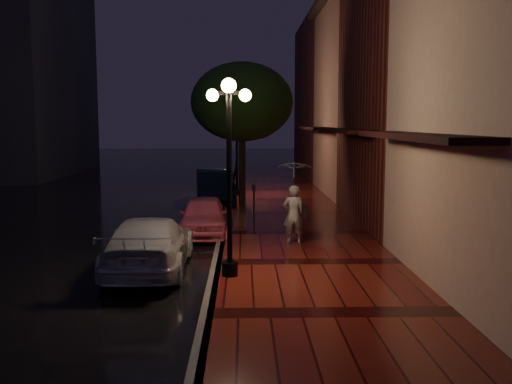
% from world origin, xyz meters
% --- Properties ---
extents(ground, '(120.00, 120.00, 0.00)m').
position_xyz_m(ground, '(0.00, 0.00, 0.00)').
color(ground, black).
rests_on(ground, ground).
extents(sidewalk, '(4.50, 60.00, 0.15)m').
position_xyz_m(sidewalk, '(2.25, 0.00, 0.07)').
color(sidewalk, '#4B0E0D').
rests_on(sidewalk, ground).
extents(curb, '(0.25, 60.00, 0.15)m').
position_xyz_m(curb, '(0.00, 0.00, 0.07)').
color(curb, '#595451').
rests_on(curb, ground).
extents(storefront_mid, '(5.00, 8.00, 11.00)m').
position_xyz_m(storefront_mid, '(7.00, 2.00, 5.50)').
color(storefront_mid, '#511914').
rests_on(storefront_mid, ground).
extents(storefront_far, '(5.00, 8.00, 9.00)m').
position_xyz_m(storefront_far, '(7.00, 10.00, 4.50)').
color(storefront_far, '#8C5951').
rests_on(storefront_far, ground).
extents(storefront_extra, '(5.00, 12.00, 10.00)m').
position_xyz_m(storefront_extra, '(7.00, 20.00, 5.00)').
color(storefront_extra, '#511914').
rests_on(storefront_extra, ground).
extents(streetlamp_near, '(0.96, 0.36, 4.31)m').
position_xyz_m(streetlamp_near, '(0.35, -5.00, 2.60)').
color(streetlamp_near, black).
rests_on(streetlamp_near, sidewalk).
extents(streetlamp_far, '(0.96, 0.36, 4.31)m').
position_xyz_m(streetlamp_far, '(0.35, 9.00, 2.60)').
color(streetlamp_far, black).
rests_on(streetlamp_far, sidewalk).
extents(street_tree, '(4.16, 4.16, 5.80)m').
position_xyz_m(street_tree, '(0.61, 5.99, 4.24)').
color(street_tree, black).
rests_on(street_tree, sidewalk).
extents(pink_car, '(1.61, 3.68, 1.23)m').
position_xyz_m(pink_car, '(-0.60, 0.34, 0.62)').
color(pink_car, '#EB607D').
rests_on(pink_car, ground).
extents(navy_car, '(2.00, 4.65, 1.49)m').
position_xyz_m(navy_car, '(-0.60, 7.34, 0.75)').
color(navy_car, black).
rests_on(navy_car, ground).
extents(silver_car, '(1.90, 4.53, 1.31)m').
position_xyz_m(silver_car, '(-1.58, -4.02, 0.65)').
color(silver_car, '#B3B3BB').
rests_on(silver_car, ground).
extents(woman_with_umbrella, '(0.96, 0.98, 2.31)m').
position_xyz_m(woman_with_umbrella, '(2.05, -1.70, 1.68)').
color(woman_with_umbrella, silver).
rests_on(woman_with_umbrella, sidewalk).
extents(parking_meter, '(0.14, 0.12, 1.35)m').
position_xyz_m(parking_meter, '(1.00, 1.34, 0.97)').
color(parking_meter, black).
rests_on(parking_meter, sidewalk).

